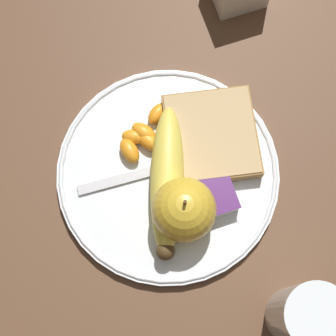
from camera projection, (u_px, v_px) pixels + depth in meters
name	position (u px, v px, depth m)	size (l,w,h in m)	color
ground_plane	(168.00, 175.00, 0.69)	(3.00, 3.00, 0.00)	brown
plate	(168.00, 173.00, 0.68)	(0.27, 0.27, 0.01)	silver
juice_glass	(305.00, 317.00, 0.60)	(0.07, 0.07, 0.11)	silver
apple	(181.00, 211.00, 0.63)	(0.07, 0.07, 0.08)	gold
banana	(167.00, 182.00, 0.66)	(0.18, 0.10, 0.04)	#E0CC4C
bread_slice	(211.00, 136.00, 0.68)	(0.13, 0.13, 0.02)	olive
fork	(169.00, 166.00, 0.68)	(0.03, 0.19, 0.00)	silver
jam_packet	(217.00, 195.00, 0.66)	(0.05, 0.04, 0.02)	white
orange_segment_0	(149.00, 141.00, 0.68)	(0.04, 0.03, 0.02)	orange
orange_segment_1	(157.00, 114.00, 0.69)	(0.03, 0.03, 0.02)	orange
orange_segment_2	(170.00, 130.00, 0.68)	(0.03, 0.03, 0.02)	orange
orange_segment_3	(144.00, 133.00, 0.68)	(0.04, 0.04, 0.02)	orange
orange_segment_4	(130.00, 151.00, 0.68)	(0.04, 0.03, 0.02)	orange
orange_segment_5	(134.00, 137.00, 0.68)	(0.03, 0.03, 0.02)	orange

